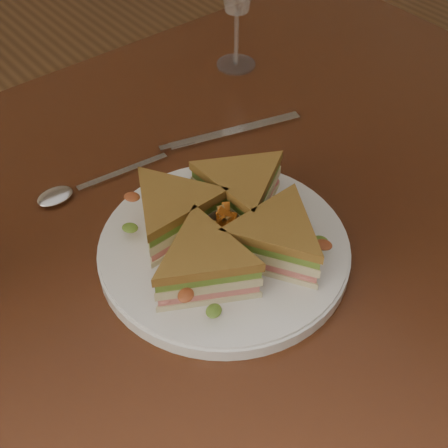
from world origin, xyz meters
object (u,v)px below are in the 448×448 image
object	(u,v)px
table	(212,251)
plate	(224,250)
sandwich_wedges	(224,227)
spoon	(72,191)
knife	(226,134)

from	to	relation	value
table	plate	distance (m)	0.14
table	plate	size ratio (longest dim) A/B	4.12
plate	sandwich_wedges	xyz separation A→B (m)	(-0.00, 0.00, 0.04)
plate	sandwich_wedges	world-z (taller)	sandwich_wedges
table	plate	xyz separation A→B (m)	(-0.05, -0.08, 0.11)
sandwich_wedges	spoon	distance (m)	0.23
plate	knife	world-z (taller)	plate
spoon	knife	size ratio (longest dim) A/B	0.87
table	knife	xyz separation A→B (m)	(0.10, 0.09, 0.10)
table	sandwich_wedges	world-z (taller)	sandwich_wedges
sandwich_wedges	table	bearing A→B (deg)	61.42
plate	sandwich_wedges	size ratio (longest dim) A/B	1.03
spoon	knife	world-z (taller)	spoon
table	sandwich_wedges	xyz separation A→B (m)	(-0.05, -0.08, 0.14)
plate	sandwich_wedges	distance (m)	0.04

